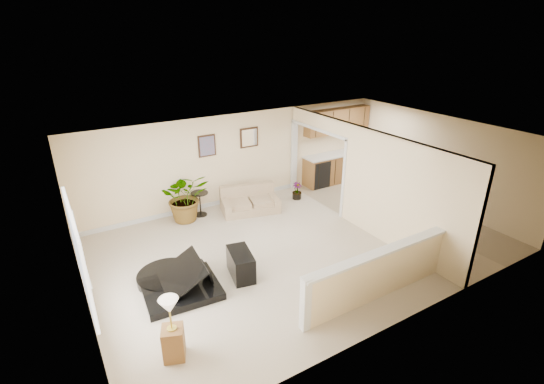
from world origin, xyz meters
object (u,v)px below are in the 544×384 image
piano_bench (241,264)px  accent_table (200,201)px  loveseat (249,199)px  small_plant (297,192)px  palm_plant (186,197)px  lamp_stand (172,333)px  piano (175,265)px

piano_bench → accent_table: size_ratio=1.23×
piano_bench → loveseat: loveseat is taller
loveseat → small_plant: size_ratio=3.44×
accent_table → palm_plant: (-0.40, -0.07, 0.22)m
accent_table → lamp_stand: size_ratio=0.61×
loveseat → lamp_stand: bearing=-116.3°
palm_plant → lamp_stand: size_ratio=1.24×
small_plant → lamp_stand: 6.34m
piano → small_plant: (4.37, 2.36, -0.33)m
lamp_stand → piano_bench: bearing=37.0°
loveseat → accent_table: (-1.25, 0.39, 0.09)m
piano → palm_plant: size_ratio=1.31×
piano → piano_bench: piano is taller
piano_bench → small_plant: (3.12, 2.58, -0.06)m
small_plant → loveseat: bearing=178.9°
lamp_stand → accent_table: bearing=63.9°
accent_table → lamp_stand: lamp_stand is taller
palm_plant → lamp_stand: 4.65m
lamp_stand → small_plant: bearing=38.7°
palm_plant → piano_bench: bearing=-88.6°
small_plant → lamp_stand: bearing=-141.3°
palm_plant → piano: bearing=-113.6°
loveseat → lamp_stand: 5.24m
loveseat → accent_table: size_ratio=2.62×
piano → palm_plant: 2.95m
piano → accent_table: size_ratio=2.68×
piano → lamp_stand: bearing=-105.3°
accent_table → small_plant: (2.80, -0.42, -0.21)m
small_plant → lamp_stand: lamp_stand is taller
palm_plant → lamp_stand: bearing=-112.1°
piano_bench → palm_plant: palm_plant is taller
accent_table → palm_plant: bearing=-169.5°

